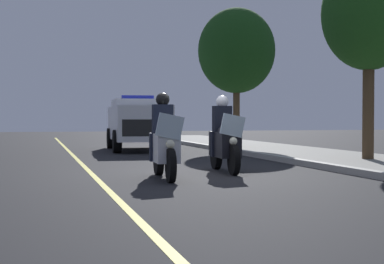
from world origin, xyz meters
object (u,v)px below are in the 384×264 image
police_motorcycle_lead_left (164,144)px  police_suv (138,122)px  tree_mid_block (369,14)px  tree_far_back (237,51)px  police_motorcycle_lead_right (224,141)px

police_motorcycle_lead_left → police_suv: police_suv is taller
police_motorcycle_lead_left → police_suv: (-10.10, 1.22, 0.37)m
police_motorcycle_lead_left → police_suv: size_ratio=0.43×
police_motorcycle_lead_left → tree_mid_block: size_ratio=0.39×
police_suv → police_motorcycle_lead_left: bearing=-6.9°
police_motorcycle_lead_left → tree_mid_block: 7.53m
tree_far_back → tree_mid_block: bearing=8.8°
police_motorcycle_lead_left → tree_far_back: tree_far_back is taller
police_motorcycle_lead_left → tree_far_back: bearing=153.1°
police_suv → police_motorcycle_lead_right: bearing=2.4°
tree_far_back → police_motorcycle_lead_right: bearing=-21.2°
tree_mid_block → tree_far_back: size_ratio=1.02×
police_suv → tree_far_back: size_ratio=0.93×
police_motorcycle_lead_right → tree_mid_block: size_ratio=0.39×
tree_mid_block → police_suv: bearing=-146.1°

